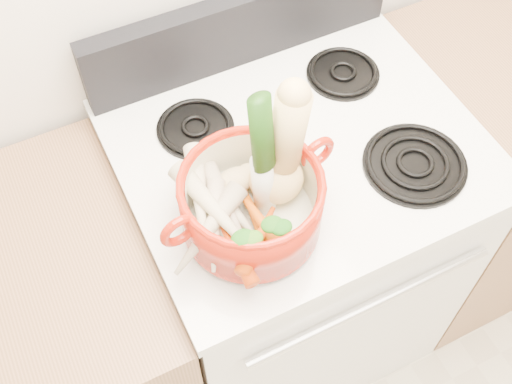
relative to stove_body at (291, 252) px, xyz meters
name	(u,v)px	position (x,y,z in m)	size (l,w,h in m)	color
stove_body	(291,252)	(0.00, 0.00, 0.00)	(0.76, 0.65, 0.92)	silver
cooktop	(300,148)	(0.00, 0.00, 0.47)	(0.78, 0.67, 0.03)	silver
control_backsplash	(241,29)	(0.00, 0.30, 0.58)	(0.76, 0.05, 0.18)	black
oven_handle	(372,305)	(0.00, -0.34, 0.32)	(0.02, 0.02, 0.60)	silver
burner_front_left	(255,231)	(-0.19, -0.16, 0.50)	(0.22, 0.22, 0.02)	black
burner_front_right	(415,163)	(0.19, -0.16, 0.50)	(0.22, 0.22, 0.02)	black
burner_back_left	(195,127)	(-0.19, 0.14, 0.50)	(0.17, 0.17, 0.02)	black
burner_back_right	(343,72)	(0.19, 0.14, 0.50)	(0.17, 0.17, 0.02)	black
dutch_oven	(251,204)	(-0.19, -0.14, 0.58)	(0.27, 0.27, 0.13)	#A01909
pot_handle_left	(179,231)	(-0.34, -0.16, 0.62)	(0.08, 0.08, 0.02)	#A01909
pot_handle_right	(318,152)	(-0.04, -0.12, 0.62)	(0.08, 0.08, 0.02)	#A01909
squash	(281,149)	(-0.12, -0.12, 0.67)	(0.11, 0.11, 0.27)	#E1BB73
leek	(264,158)	(-0.16, -0.13, 0.69)	(0.05, 0.05, 0.30)	silver
ginger	(236,181)	(-0.19, -0.07, 0.56)	(0.08, 0.06, 0.04)	tan
parsnip_0	(230,205)	(-0.22, -0.12, 0.56)	(0.04, 0.04, 0.20)	beige
parsnip_1	(215,224)	(-0.27, -0.15, 0.56)	(0.04, 0.04, 0.18)	beige
parsnip_2	(226,203)	(-0.23, -0.12, 0.57)	(0.04, 0.04, 0.18)	beige
parsnip_3	(208,229)	(-0.29, -0.16, 0.58)	(0.04, 0.04, 0.20)	beige
parsnip_4	(199,195)	(-0.27, -0.09, 0.58)	(0.04, 0.04, 0.21)	beige
parsnip_5	(216,210)	(-0.26, -0.14, 0.59)	(0.04, 0.04, 0.23)	beige
carrot_0	(255,216)	(-0.19, -0.16, 0.55)	(0.03, 0.03, 0.16)	#DF600B
carrot_1	(236,253)	(-0.26, -0.22, 0.56)	(0.03, 0.03, 0.14)	#C53C09
carrot_2	(257,216)	(-0.19, -0.17, 0.57)	(0.03, 0.03, 0.16)	#C24A09
carrot_3	(258,241)	(-0.21, -0.22, 0.57)	(0.03, 0.03, 0.15)	red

